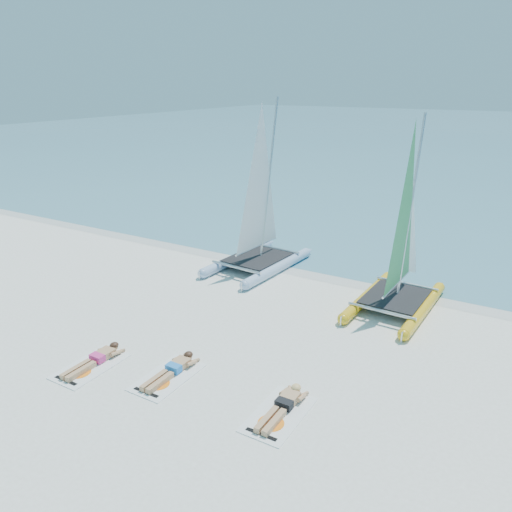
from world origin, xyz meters
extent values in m
plane|color=white|center=(0.00, 0.00, 0.00)|extent=(140.00, 140.00, 0.00)
cube|color=#6CA3B5|center=(0.00, 63.00, 0.01)|extent=(140.00, 115.00, 0.01)
cube|color=silver|center=(0.00, 5.50, 0.00)|extent=(140.00, 1.40, 0.01)
cylinder|color=#A1B7D3|center=(-3.19, 4.98, 0.18)|extent=(0.70, 4.20, 0.37)
cone|color=#A1B7D3|center=(-3.00, 7.28, 0.18)|extent=(0.39, 0.56, 0.35)
cylinder|color=#A1B7D3|center=(-1.32, 4.83, 0.18)|extent=(0.70, 4.20, 0.37)
cone|color=#A1B7D3|center=(-1.14, 7.13, 0.18)|extent=(0.39, 0.56, 0.35)
cube|color=black|center=(-2.25, 4.91, 0.40)|extent=(1.98, 2.44, 0.03)
cylinder|color=silver|center=(-2.20, 5.65, 3.27)|extent=(0.17, 1.10, 5.76)
cylinder|color=gold|center=(2.35, 4.04, 0.17)|extent=(0.50, 3.96, 0.35)
cone|color=gold|center=(2.44, 6.22, 0.17)|extent=(0.35, 0.52, 0.33)
cylinder|color=gold|center=(4.12, 3.98, 0.17)|extent=(0.50, 3.96, 0.35)
cone|color=gold|center=(4.20, 6.15, 0.17)|extent=(0.35, 0.52, 0.33)
cube|color=black|center=(3.24, 4.01, 0.38)|extent=(1.78, 2.23, 0.03)
cylinder|color=silver|center=(3.26, 4.72, 3.09)|extent=(0.12, 1.04, 5.44)
cube|color=white|center=(-2.28, -3.23, 0.01)|extent=(1.00, 1.85, 0.02)
cube|color=tan|center=(-2.28, -2.80, 0.12)|extent=(0.36, 0.55, 0.17)
cube|color=#E23586|center=(-2.28, -3.00, 0.12)|extent=(0.37, 0.22, 0.17)
cube|color=tan|center=(-2.28, -3.60, 0.09)|extent=(0.31, 0.85, 0.13)
sphere|color=tan|center=(-2.28, -2.43, 0.16)|extent=(0.21, 0.21, 0.21)
ellipsoid|color=#382014|center=(-2.28, -2.42, 0.20)|extent=(0.22, 0.24, 0.15)
cube|color=white|center=(-0.32, -2.62, 0.01)|extent=(1.00, 1.85, 0.02)
cube|color=tan|center=(-0.32, -2.19, 0.12)|extent=(0.36, 0.55, 0.17)
cube|color=#277CD0|center=(-0.32, -2.39, 0.12)|extent=(0.37, 0.22, 0.17)
cube|color=tan|center=(-0.32, -2.99, 0.09)|extent=(0.31, 0.85, 0.13)
sphere|color=tan|center=(-0.32, -1.82, 0.16)|extent=(0.21, 0.21, 0.21)
ellipsoid|color=#382014|center=(-0.32, -1.81, 0.20)|extent=(0.22, 0.24, 0.15)
cube|color=white|center=(2.64, -2.52, 0.01)|extent=(1.00, 1.85, 0.02)
cube|color=tan|center=(2.64, -2.09, 0.12)|extent=(0.36, 0.55, 0.17)
cube|color=black|center=(2.64, -2.29, 0.12)|extent=(0.37, 0.22, 0.17)
cube|color=tan|center=(2.64, -2.89, 0.09)|extent=(0.31, 0.85, 0.13)
sphere|color=tan|center=(2.64, -1.72, 0.16)|extent=(0.21, 0.21, 0.21)
ellipsoid|color=#E5B56B|center=(2.64, -1.71, 0.20)|extent=(0.22, 0.24, 0.15)
camera|label=1|loc=(6.72, -10.38, 6.69)|focal=35.00mm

